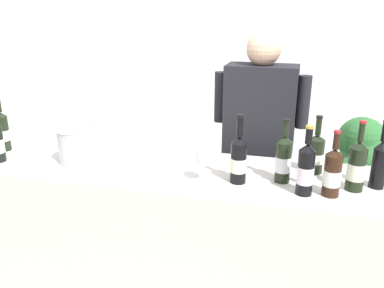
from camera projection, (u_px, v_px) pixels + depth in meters
The scene contains 14 objects.
wall_back at pixel (237, 49), 4.39m from camera, with size 8.00×0.10×2.80m, color white.
counter at pixel (168, 247), 2.29m from camera, with size 2.52×0.61×1.00m, color beige.
wine_bottle_0 at pixel (239, 159), 1.92m from camera, with size 0.08×0.08×0.35m.
wine_bottle_1 at pixel (380, 163), 1.86m from camera, with size 0.07×0.07×0.34m.
wine_bottle_3 at pixel (316, 153), 2.04m from camera, with size 0.08×0.08×0.31m.
wine_bottle_4 at pixel (283, 159), 1.93m from camera, with size 0.08×0.08×0.32m.
wine_bottle_5 at pixel (332, 173), 1.78m from camera, with size 0.08×0.08×0.31m.
wine_bottle_6 at pixel (306, 169), 1.79m from camera, with size 0.08×0.08×0.33m.
wine_bottle_7 at pixel (2, 130), 2.36m from camera, with size 0.08×0.08×0.35m.
wine_bottle_8 at pixel (357, 166), 1.84m from camera, with size 0.08×0.08×0.34m.
wine_glass at pixel (203, 157), 1.93m from camera, with size 0.08×0.08×0.19m.
ice_bucket at pixel (76, 145), 2.19m from camera, with size 0.20×0.20×0.20m.
person_server at pixel (257, 165), 2.63m from camera, with size 0.60×0.26×1.69m.
potted_shrub at pixel (362, 170), 2.85m from camera, with size 0.51×0.56×1.09m.
Camera 1 is at (0.62, -1.88, 1.81)m, focal length 36.73 mm.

